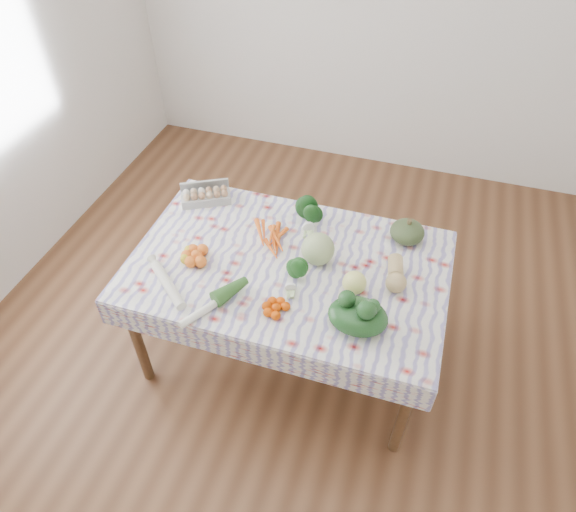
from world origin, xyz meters
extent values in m
plane|color=#57341E|center=(0.00, 0.00, 0.00)|extent=(4.50, 4.50, 0.00)
cube|color=brown|center=(0.00, 0.00, 0.73)|extent=(1.60, 1.00, 0.04)
cylinder|color=brown|center=(-0.74, -0.44, 0.35)|extent=(0.06, 0.06, 0.71)
cylinder|color=brown|center=(0.74, -0.44, 0.35)|extent=(0.06, 0.06, 0.71)
cylinder|color=brown|center=(-0.74, 0.44, 0.35)|extent=(0.06, 0.06, 0.71)
cylinder|color=brown|center=(0.74, 0.44, 0.35)|extent=(0.06, 0.06, 0.71)
cube|color=white|center=(0.00, 0.00, 0.76)|extent=(1.66, 1.06, 0.01)
cube|color=#B0B0AB|center=(-0.62, 0.35, 0.80)|extent=(0.31, 0.24, 0.08)
cube|color=orange|center=(-0.16, 0.12, 0.78)|extent=(0.27, 0.25, 0.04)
ellipsoid|color=#133D13|center=(0.02, 0.32, 0.84)|extent=(0.22, 0.21, 0.15)
ellipsoid|color=#3B4C28|center=(0.56, 0.37, 0.82)|extent=(0.24, 0.24, 0.12)
sphere|color=#A0B675|center=(0.14, 0.07, 0.85)|extent=(0.23, 0.23, 0.17)
ellipsoid|color=tan|center=(0.56, 0.05, 0.81)|extent=(0.14, 0.24, 0.10)
cube|color=orange|center=(-0.47, -0.12, 0.80)|extent=(0.26, 0.26, 0.07)
ellipsoid|color=#1A511A|center=(0.06, -0.14, 0.81)|extent=(0.17, 0.17, 0.10)
cube|color=#E04B03|center=(0.04, -0.32, 0.79)|extent=(0.21, 0.21, 0.05)
sphere|color=#F1F47A|center=(0.37, -0.08, 0.82)|extent=(0.14, 0.14, 0.12)
ellipsoid|color=#163817|center=(0.43, -0.29, 0.82)|extent=(0.33, 0.29, 0.12)
cylinder|color=silver|center=(-0.52, -0.35, 0.79)|extent=(0.31, 0.27, 0.05)
cylinder|color=white|center=(-0.25, -0.39, 0.78)|extent=(0.23, 0.36, 0.04)
camera|label=1|loc=(0.58, -1.82, 2.68)|focal=32.00mm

